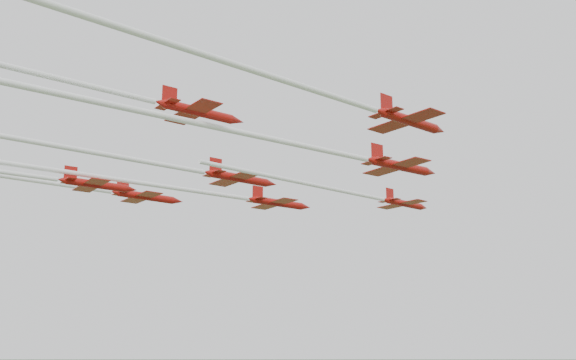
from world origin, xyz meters
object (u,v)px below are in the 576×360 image
Objects in this scene: jet_lead at (364,195)px; jet_row3_mid at (168,166)px; jet_row2_right at (325,150)px; jet_row3_right at (258,72)px; jet_row4_left at (16,174)px; jet_row2_left at (181,189)px; jet_row3_left at (59,184)px; jet_row4_right at (74,82)px.

jet_row3_mid is at bearing -102.00° from jet_lead.
jet_row2_right is 19.96m from jet_row3_mid.
jet_row4_left is at bearing -171.21° from jet_row3_right.
jet_row2_left is 1.30× the size of jet_row3_mid.
jet_row2_left is at bearing 142.98° from jet_row3_mid.
jet_row3_mid is (25.89, -1.32, -1.86)m from jet_row3_left.
jet_row3_left reaches higher than jet_lead.
jet_lead is 46.71m from jet_row4_right.
jet_row2_right is at bearing 20.99° from jet_row3_left.
jet_row3_left reaches higher than jet_row2_left.
jet_lead is 0.71× the size of jet_row3_left.
jet_lead is at bearing 126.04° from jet_row2_right.
jet_lead is 0.97× the size of jet_row4_left.
jet_row4_left is 23.65m from jet_row4_right.
jet_row3_right is (27.64, -14.92, -0.26)m from jet_row3_mid.
jet_row4_right reaches higher than jet_lead.
jet_row2_right is 1.08× the size of jet_row3_mid.
jet_row3_right is 18.78m from jet_row4_right.
jet_row3_left is at bearing -134.42° from jet_lead.
jet_lead is 29.19m from jet_row3_mid.
jet_row3_right is at bearing -57.56° from jet_lead.
jet_row4_right is (16.23, -28.00, 2.41)m from jet_row2_left.
jet_row2_right is at bearing 34.86° from jet_row3_mid.
jet_row2_right is (7.10, -19.73, 0.77)m from jet_lead.
jet_row3_mid is 0.74× the size of jet_row3_right.
jet_row3_right reaches higher than jet_lead.
jet_row4_left is 0.83× the size of jet_row4_right.
jet_lead is at bearing 80.78° from jet_row3_mid.
jet_row4_right is at bearing -81.00° from jet_lead.
jet_lead is 20.98m from jet_row2_right.
jet_row2_left is 10.52m from jet_row3_mid.
jet_row2_right is 28.40m from jet_row4_right.
jet_row3_left is 1.14× the size of jet_row4_right.
jet_row2_left is 32.45m from jet_row4_right.
jet_row3_right is at bearing -17.91° from jet_row2_left.
jet_row3_mid reaches higher than jet_row2_left.
jet_row3_mid is 31.41m from jet_row3_right.
jet_row4_right is at bearing -1.31° from jet_row4_left.
jet_row3_right reaches higher than jet_row4_left.
jet_row4_right is at bearing -152.74° from jet_row3_right.
jet_row3_mid is at bearing 10.74° from jet_row3_left.
jet_row4_right is (-1.94, -46.60, 2.60)m from jet_lead.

